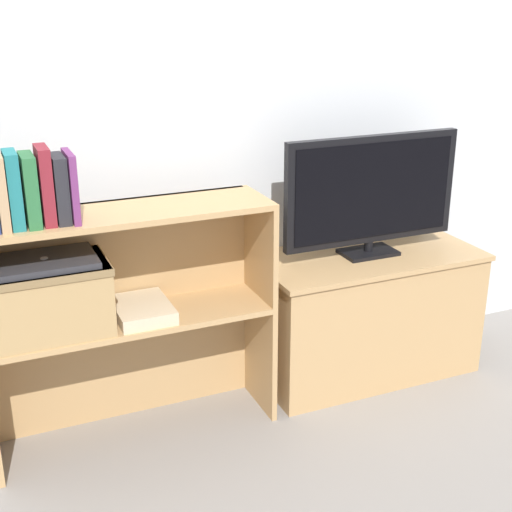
{
  "coord_description": "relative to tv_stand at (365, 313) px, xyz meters",
  "views": [
    {
      "loc": [
        -0.96,
        -2.07,
        1.5
      ],
      "look_at": [
        0.0,
        0.14,
        0.61
      ],
      "focal_mm": 50.0,
      "sensor_mm": 36.0,
      "label": 1
    }
  ],
  "objects": [
    {
      "name": "book_plum",
      "position": [
        -1.16,
        -0.11,
        0.69
      ],
      "size": [
        0.02,
        0.15,
        0.22
      ],
      "color": "#6B2D66",
      "rests_on": "bookshelf_upper_tier"
    },
    {
      "name": "wall_back",
      "position": [
        -0.52,
        0.25,
        0.94
      ],
      "size": [
        10.0,
        0.05,
        2.4
      ],
      "color": "silver",
      "rests_on": "ground_plane"
    },
    {
      "name": "laptop",
      "position": [
        -1.26,
        -0.08,
        0.45
      ],
      "size": [
        0.32,
        0.22,
        0.02
      ],
      "color": "#2D2D33",
      "rests_on": "storage_basket_left"
    },
    {
      "name": "book_maroon",
      "position": [
        -1.23,
        -0.11,
        0.7
      ],
      "size": [
        0.04,
        0.12,
        0.24
      ],
      "color": "maroon",
      "rests_on": "bookshelf_upper_tier"
    },
    {
      "name": "bookshelf_upper_tier",
      "position": [
        -0.99,
        -0.01,
        0.45
      ],
      "size": [
        0.99,
        0.29,
        0.38
      ],
      "color": "tan",
      "rests_on": "bookshelf_lower_tier"
    },
    {
      "name": "storage_basket_left",
      "position": [
        -1.26,
        -0.08,
        0.33
      ],
      "size": [
        0.39,
        0.25,
        0.24
      ],
      "color": "tan",
      "rests_on": "bookshelf_lower_tier"
    },
    {
      "name": "book_teal",
      "position": [
        -1.32,
        -0.11,
        0.69
      ],
      "size": [
        0.04,
        0.12,
        0.23
      ],
      "color": "#1E7075",
      "rests_on": "bookshelf_upper_tier"
    },
    {
      "name": "book_charcoal",
      "position": [
        -1.19,
        -0.11,
        0.68
      ],
      "size": [
        0.04,
        0.13,
        0.21
      ],
      "color": "#232328",
      "rests_on": "bookshelf_upper_tier"
    },
    {
      "name": "tv",
      "position": [
        0.0,
        -0.0,
        0.52
      ],
      "size": [
        0.74,
        0.14,
        0.48
      ],
      "color": "black",
      "rests_on": "tv_stand"
    },
    {
      "name": "book_tan",
      "position": [
        -1.36,
        -0.11,
        0.69
      ],
      "size": [
        0.03,
        0.15,
        0.23
      ],
      "color": "tan",
      "rests_on": "bookshelf_upper_tier"
    },
    {
      "name": "book_forest",
      "position": [
        -1.28,
        -0.11,
        0.69
      ],
      "size": [
        0.04,
        0.13,
        0.22
      ],
      "color": "#286638",
      "rests_on": "bookshelf_upper_tier"
    },
    {
      "name": "magazine_stack",
      "position": [
        -0.95,
        -0.08,
        0.22
      ],
      "size": [
        0.19,
        0.25,
        0.05
      ],
      "color": "beige",
      "rests_on": "bookshelf_lower_tier"
    },
    {
      "name": "ground_plane",
      "position": [
        -0.52,
        -0.21,
        -0.26
      ],
      "size": [
        16.0,
        16.0,
        0.0
      ],
      "primitive_type": "plane",
      "color": "gray"
    },
    {
      "name": "tv_stand",
      "position": [
        0.0,
        0.0,
        0.0
      ],
      "size": [
        0.91,
        0.45,
        0.52
      ],
      "color": "tan",
      "rests_on": "ground_plane"
    },
    {
      "name": "bookshelf_lower_tier",
      "position": [
        -0.99,
        -0.01,
        0.03
      ],
      "size": [
        0.99,
        0.29,
        0.46
      ],
      "color": "tan",
      "rests_on": "ground_plane"
    }
  ]
}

